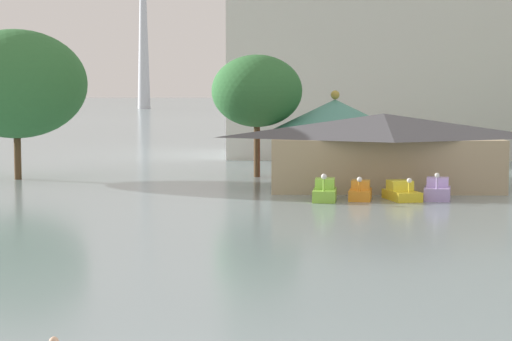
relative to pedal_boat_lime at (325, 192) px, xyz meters
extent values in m
cube|color=#8CCC3F|center=(-0.01, -0.08, -0.18)|extent=(1.65, 3.03, 0.71)
cube|color=#A0E24F|center=(0.03, 0.29, 0.49)|extent=(1.29, 1.42, 0.64)
cylinder|color=#8CCC3F|center=(-0.12, -1.24, 0.53)|extent=(0.14, 0.14, 0.72)
sphere|color=white|center=(-0.12, -1.24, 1.06)|extent=(0.34, 0.34, 0.34)
cube|color=orange|center=(2.22, 0.43, -0.22)|extent=(1.67, 2.69, 0.64)
cube|color=gold|center=(2.26, 0.74, 0.37)|extent=(1.28, 1.29, 0.53)
cylinder|color=orange|center=(2.08, -0.57, 0.38)|extent=(0.14, 0.14, 0.56)
sphere|color=white|center=(2.08, -0.57, 0.82)|extent=(0.32, 0.32, 0.32)
cube|color=yellow|center=(4.78, 0.37, -0.25)|extent=(2.24, 3.21, 0.57)
cube|color=yellow|center=(4.70, 0.72, 0.34)|extent=(1.63, 1.60, 0.61)
cylinder|color=yellow|center=(5.06, -0.76, 0.34)|extent=(0.14, 0.14, 0.60)
sphere|color=white|center=(5.06, -0.76, 0.79)|extent=(0.30, 0.30, 0.30)
cube|color=#B299D8|center=(6.98, 0.48, -0.15)|extent=(2.00, 2.58, 0.79)
cube|color=#C8ADF0|center=(7.04, 0.76, 0.54)|extent=(1.51, 1.29, 0.59)
cylinder|color=#B299D8|center=(6.79, -0.43, 0.59)|extent=(0.14, 0.14, 0.68)
sphere|color=white|center=(6.79, -0.43, 1.07)|extent=(0.30, 0.30, 0.30)
cube|color=tan|center=(4.33, 6.64, 1.23)|extent=(15.29, 7.41, 3.53)
pyramid|color=#4C4C51|center=(4.33, 6.64, 3.82)|extent=(16.51, 8.52, 1.65)
cylinder|color=#993328|center=(1.56, 15.47, 1.24)|extent=(7.53, 7.53, 3.55)
cone|color=teal|center=(1.56, 15.47, 4.27)|extent=(10.54, 10.54, 2.52)
sphere|color=#B7993D|center=(1.56, 15.47, 5.88)|extent=(0.70, 0.70, 0.70)
cylinder|color=brown|center=(-22.74, 12.78, 1.03)|extent=(0.54, 0.54, 3.14)
ellipsoid|color=#337038|center=(-22.74, 12.78, 6.72)|extent=(10.71, 10.71, 8.23)
cylinder|color=brown|center=(-4.55, 15.25, 1.42)|extent=(0.49, 0.49, 3.92)
ellipsoid|color=#337038|center=(-4.55, 15.25, 6.19)|extent=(7.09, 7.09, 5.63)
cube|color=silver|center=(11.77, 40.75, 10.11)|extent=(39.50, 17.12, 21.30)
camera|label=1|loc=(-2.82, -54.85, 6.14)|focal=62.95mm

